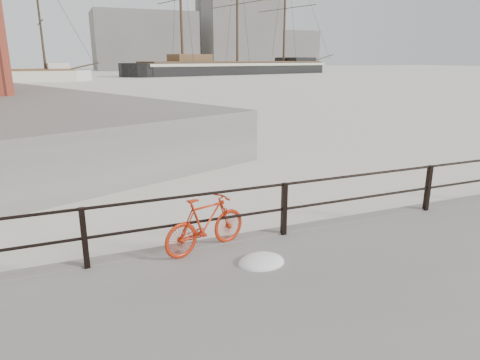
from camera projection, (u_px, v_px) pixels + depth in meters
name	position (u px, v px, depth m)	size (l,w,h in m)	color
ground	(418.00, 223.00, 9.57)	(400.00, 400.00, 0.00)	white
guardrail	(428.00, 188.00, 9.20)	(28.00, 0.10, 1.00)	black
bicycle	(206.00, 224.00, 7.25)	(1.61, 0.24, 0.97)	#B5250C
barque_black	(237.00, 74.00, 102.36)	(65.14, 21.32, 36.50)	black
schooner_mid	(1.00, 82.00, 67.53)	(29.57, 12.51, 21.21)	beige
industrial_west	(145.00, 42.00, 138.92)	(32.00, 18.00, 18.00)	gray
industrial_mid	(238.00, 35.00, 155.42)	(26.00, 20.00, 24.00)	gray
industrial_east	(287.00, 50.00, 169.69)	(20.00, 16.00, 14.00)	gray
smokestack	(199.00, 5.00, 152.36)	(2.80, 2.80, 44.00)	gray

